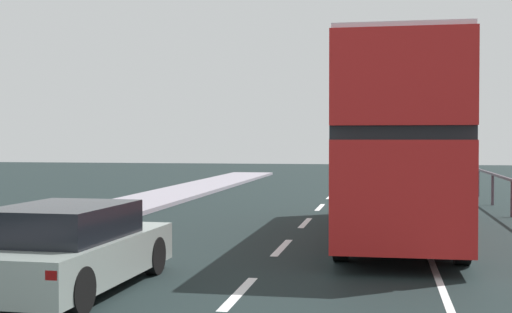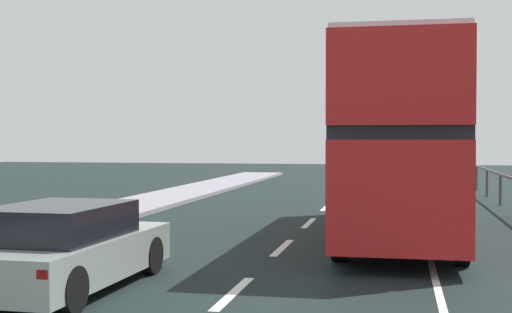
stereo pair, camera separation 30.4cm
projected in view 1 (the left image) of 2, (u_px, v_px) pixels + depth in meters
name	position (u px, v px, depth m)	size (l,w,h in m)	color
lane_paint_markings	(366.00, 260.00, 13.35)	(3.16, 46.00, 0.01)	silver
double_decker_bus_red	(397.00, 140.00, 16.61)	(2.52, 10.41, 4.26)	red
hatchback_car_near	(69.00, 249.00, 10.68)	(1.97, 4.27, 1.32)	gray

